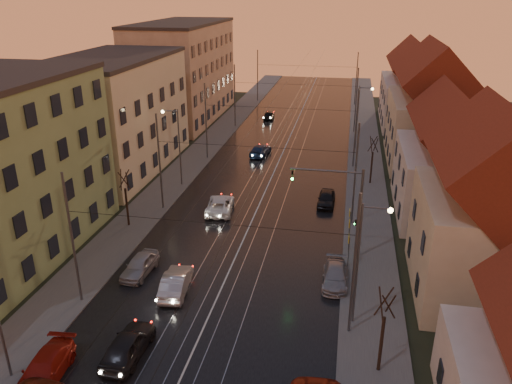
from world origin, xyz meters
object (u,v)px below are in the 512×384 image
Objects in this scene: street_lamp_1 at (364,253)px; parked_left_3 at (140,265)px; driving_car_0 at (128,345)px; driving_car_1 at (176,282)px; driving_car_3 at (260,150)px; driving_car_2 at (220,205)px; driving_car_4 at (269,115)px; parked_right_1 at (335,276)px; street_lamp_2 at (176,140)px; parked_left_2 at (44,370)px; parked_right_2 at (326,198)px; traffic_light_mast at (347,202)px; street_lamp_3 at (360,111)px.

parked_left_3 is at bearing 168.99° from street_lamp_1.
driving_car_1 is at bearing -93.32° from driving_car_0.
driving_car_1 is 0.97× the size of driving_car_3.
driving_car_0 is 6.59m from driving_car_1.
driving_car_4 is at bearing -94.68° from driving_car_2.
street_lamp_2 is at bearing 135.82° from parked_right_1.
driving_car_1 is 9.92m from parked_left_2.
driving_car_1 is 10.89m from parked_right_1.
driving_car_2 is 22.53m from parked_left_2.
traffic_light_mast is at bearing -78.35° from parked_right_2.
street_lamp_2 is 2.11× the size of driving_car_4.
street_lamp_3 is 1.91× the size of parked_right_1.
street_lamp_1 is 2.11× the size of driving_car_4.
parked_left_2 reaches higher than parked_right_1.
driving_car_4 is (-13.58, 13.47, -4.24)m from street_lamp_3.
traffic_light_mast is 15.56m from parked_left_3.
traffic_light_mast reaches higher than driving_car_2.
driving_car_3 is (6.53, 11.36, -4.22)m from street_lamp_2.
traffic_light_mast is at bearing -155.10° from driving_car_1.
driving_car_3 is 1.18× the size of parked_right_2.
driving_car_1 is (-12.01, -34.74, -4.16)m from street_lamp_3.
driving_car_3 is (0.34, 30.11, -0.06)m from driving_car_1.
parked_left_3 is (-2.95, -11.43, 0.00)m from driving_car_2.
street_lamp_3 is at bearing 90.00° from street_lamp_1.
parked_right_2 is at bearing 128.99° from driving_car_3.
driving_car_0 is 0.91× the size of driving_car_2.
street_lamp_3 reaches higher than parked_right_2.
street_lamp_1 reaches higher than driving_car_0.
street_lamp_3 is 1.79× the size of driving_car_0.
driving_car_3 is (-11.67, -4.64, -4.22)m from street_lamp_3.
driving_car_3 reaches higher than parked_left_2.
street_lamp_1 reaches higher than parked_right_2.
parked_right_1 is at bearing 35.11° from parked_left_2.
driving_car_1 reaches higher than driving_car_2.
street_lamp_3 is 25.23m from driving_car_2.
parked_left_3 is (-3.29, 1.72, -0.05)m from driving_car_1.
street_lamp_2 is 20.89m from traffic_light_mast.
driving_car_4 is 0.98× the size of parked_right_2.
street_lamp_1 is 12.77m from driving_car_1.
street_lamp_2 is (-18.21, 20.00, 0.00)m from street_lamp_1.
street_lamp_3 is 32.09m from parked_right_1.
street_lamp_2 is 17.77m from parked_left_3.
parked_left_3 is (-1.73, -46.49, 0.04)m from driving_car_4.
street_lamp_1 is at bearing -82.09° from traffic_light_mast.
parked_left_2 is 28.70m from parked_right_2.
driving_car_0 reaches higher than parked_left_3.
parked_right_2 is at bearing 58.14° from parked_left_2.
driving_car_1 is (-12.01, 1.26, -4.16)m from street_lamp_1.
street_lamp_1 is 36.00m from street_lamp_3.
parked_right_2 is (-1.79, 9.72, -3.94)m from traffic_light_mast.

